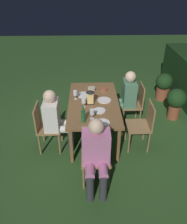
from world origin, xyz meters
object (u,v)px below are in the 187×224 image
chair_head_far (96,152)px  wine_glass_b (75,93)px  chair_side_right_a (135,102)px  plate_b (99,111)px  person_in_pink (96,154)px  chair_side_left_b (45,125)px  person_in_green (126,96)px  dining_table (94,104)px  plate_a (83,95)px  lantern_centerpiece (90,96)px  wine_glass_c (84,101)px  chair_side_right_b (143,124)px  green_bottle_on_table (83,116)px  person_in_cream (56,118)px  potted_plant_by_hedge (164,85)px  bowl_olives (92,89)px  plate_d (102,123)px  potted_plant_corner (176,101)px  wine_glass_a (92,112)px  bowl_bread (104,89)px  plate_c (104,100)px

chair_head_far → wine_glass_b: wine_glass_b is taller
chair_side_right_a → plate_b: bearing=-47.4°
chair_head_far → person_in_pink: person_in_pink is taller
chair_side_left_b → person_in_green: (-0.75, 1.49, 0.15)m
dining_table → plate_a: size_ratio=6.61×
lantern_centerpiece → wine_glass_c: 0.17m
chair_side_right_b → wine_glass_c: size_ratio=5.15×
chair_side_right_b → person_in_pink: bearing=-43.1°
chair_side_left_b → green_bottle_on_table: (0.26, 0.67, 0.35)m
person_in_cream → potted_plant_by_hedge: size_ratio=1.71×
bowl_olives → person_in_cream: bearing=-36.1°
plate_a → bowl_olives: size_ratio=1.65×
person_in_green → bowl_olives: (-0.11, -0.67, 0.12)m
lantern_centerpiece → wine_glass_c: (0.13, -0.12, -0.03)m
plate_a → chair_side_left_b: bearing=-45.9°
person_in_green → person_in_cream: bearing=-60.0°
plate_d → potted_plant_corner: (-1.21, 1.63, -0.32)m
chair_side_right_a → person_in_green: size_ratio=0.76×
potted_plant_corner → bowl_olives: bearing=-88.4°
person_in_cream → wine_glass_b: 0.62m
dining_table → plate_b: plate_b is taller
potted_plant_by_hedge → chair_side_left_b: bearing=-55.6°
person_in_pink → chair_side_right_b: 1.24m
person_in_pink → plate_b: (-0.96, 0.09, 0.10)m
chair_side_left_b → plate_a: 0.94m
chair_side_left_b → person_in_green: size_ratio=0.76×
person_in_cream → plate_d: bearing=68.2°
chair_head_far → wine_glass_a: bearing=-175.8°
green_bottle_on_table → plate_a: bearing=-179.3°
chair_side_right_b → wine_glass_b: wine_glass_b is taller
potted_plant_by_hedge → chair_head_far: bearing=-35.2°
potted_plant_corner → dining_table: bearing=-73.1°
bowl_olives → potted_plant_by_hedge: (-0.92, 1.77, -0.38)m
wine_glass_a → plate_a: size_ratio=0.67×
plate_a → chair_head_far: bearing=8.0°
chair_side_right_b → bowl_bread: chair_side_right_b is taller
person_in_pink → chair_side_right_a: (-1.65, 0.84, -0.15)m
chair_side_right_a → plate_c: 0.76m
lantern_centerpiece → potted_plant_corner: size_ratio=0.39×
person_in_green → plate_d: 1.18m
plate_b → plate_c: (-0.36, 0.11, 0.00)m
chair_side_right_b → bowl_bread: (-0.83, -0.63, 0.26)m
chair_side_right_a → plate_d: 1.30m
chair_side_left_b → chair_side_right_a: bearing=113.9°
person_in_pink → wine_glass_b: person_in_pink is taller
person_in_green → wine_glass_c: bearing=-56.1°
potted_plant_corner → chair_side_right_a: bearing=-80.0°
wine_glass_c → potted_plant_corner: wine_glass_c is taller
person_in_pink → plate_a: 1.55m
wine_glass_b → plate_c: (0.07, 0.53, -0.11)m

